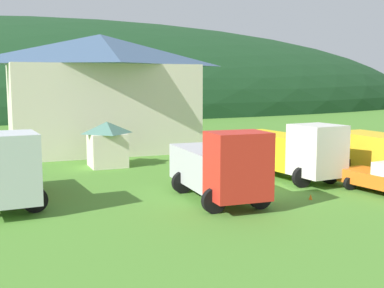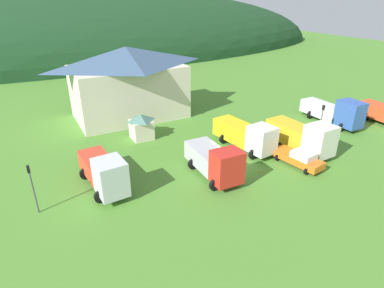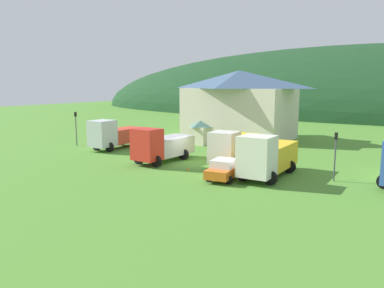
{
  "view_description": "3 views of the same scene",
  "coord_description": "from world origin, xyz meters",
  "px_view_note": "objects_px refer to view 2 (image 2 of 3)",
  "views": [
    {
      "loc": [
        -12.31,
        -22.26,
        5.65
      ],
      "look_at": [
        -2.73,
        1.31,
        2.42
      ],
      "focal_mm": 46.59,
      "sensor_mm": 36.0,
      "label": 1
    },
    {
      "loc": [
        -16.53,
        -22.92,
        15.45
      ],
      "look_at": [
        -3.1,
        1.72,
        2.22
      ],
      "focal_mm": 30.03,
      "sensor_mm": 36.0,
      "label": 2
    },
    {
      "loc": [
        20.64,
        -30.09,
        7.67
      ],
      "look_at": [
        -0.24,
        0.79,
        1.7
      ],
      "focal_mm": 35.9,
      "sensor_mm": 36.0,
      "label": 3
    }
  ],
  "objects_px": {
    "traffic_light_east": "(322,117)",
    "traffic_cone_near_pickup": "(259,172)",
    "flatbed_truck_yellow": "(246,135)",
    "traffic_light_west": "(32,184)",
    "service_pickup_orange": "(299,158)",
    "box_truck_blue": "(336,112)",
    "depot_building": "(128,82)",
    "tow_truck_silver": "(104,172)",
    "crane_truck_red": "(215,161)",
    "play_shed_cream": "(141,126)",
    "heavy_rig_striped": "(303,136)"
  },
  "relations": [
    {
      "from": "traffic_light_east",
      "to": "traffic_cone_near_pickup",
      "type": "bearing_deg",
      "value": -163.93
    },
    {
      "from": "traffic_light_east",
      "to": "flatbed_truck_yellow",
      "type": "bearing_deg",
      "value": 171.61
    },
    {
      "from": "traffic_light_west",
      "to": "service_pickup_orange",
      "type": "bearing_deg",
      "value": -10.05
    },
    {
      "from": "flatbed_truck_yellow",
      "to": "box_truck_blue",
      "type": "bearing_deg",
      "value": 84.71
    },
    {
      "from": "traffic_light_east",
      "to": "traffic_cone_near_pickup",
      "type": "relative_size",
      "value": 7.4
    },
    {
      "from": "depot_building",
      "to": "flatbed_truck_yellow",
      "type": "distance_m",
      "value": 17.88
    },
    {
      "from": "tow_truck_silver",
      "to": "traffic_cone_near_pickup",
      "type": "height_order",
      "value": "tow_truck_silver"
    },
    {
      "from": "depot_building",
      "to": "crane_truck_red",
      "type": "height_order",
      "value": "depot_building"
    },
    {
      "from": "traffic_light_west",
      "to": "traffic_light_east",
      "type": "height_order",
      "value": "traffic_light_west"
    },
    {
      "from": "tow_truck_silver",
      "to": "box_truck_blue",
      "type": "xyz_separation_m",
      "value": [
        29.84,
        0.89,
        0.05
      ]
    },
    {
      "from": "crane_truck_red",
      "to": "traffic_light_east",
      "type": "xyz_separation_m",
      "value": [
        15.83,
        1.98,
        0.71
      ]
    },
    {
      "from": "box_truck_blue",
      "to": "traffic_light_east",
      "type": "height_order",
      "value": "traffic_light_east"
    },
    {
      "from": "play_shed_cream",
      "to": "flatbed_truck_yellow",
      "type": "distance_m",
      "value": 12.02
    },
    {
      "from": "box_truck_blue",
      "to": "traffic_light_west",
      "type": "distance_m",
      "value": 35.38
    },
    {
      "from": "depot_building",
      "to": "service_pickup_orange",
      "type": "height_order",
      "value": "depot_building"
    },
    {
      "from": "depot_building",
      "to": "traffic_light_east",
      "type": "distance_m",
      "value": 24.62
    },
    {
      "from": "play_shed_cream",
      "to": "traffic_light_east",
      "type": "distance_m",
      "value": 20.94
    },
    {
      "from": "service_pickup_orange",
      "to": "traffic_light_west",
      "type": "xyz_separation_m",
      "value": [
        -23.25,
        4.12,
        1.71
      ]
    },
    {
      "from": "depot_building",
      "to": "tow_truck_silver",
      "type": "height_order",
      "value": "depot_building"
    },
    {
      "from": "traffic_light_east",
      "to": "traffic_light_west",
      "type": "bearing_deg",
      "value": 179.91
    },
    {
      "from": "depot_building",
      "to": "heavy_rig_striped",
      "type": "xyz_separation_m",
      "value": [
        12.45,
        -19.24,
        -3.0
      ]
    },
    {
      "from": "traffic_light_east",
      "to": "traffic_cone_near_pickup",
      "type": "height_order",
      "value": "traffic_light_east"
    },
    {
      "from": "depot_building",
      "to": "traffic_light_west",
      "type": "distance_m",
      "value": 21.96
    },
    {
      "from": "depot_building",
      "to": "flatbed_truck_yellow",
      "type": "bearing_deg",
      "value": -64.43
    },
    {
      "from": "depot_building",
      "to": "traffic_cone_near_pickup",
      "type": "distance_m",
      "value": 21.97
    },
    {
      "from": "service_pickup_orange",
      "to": "traffic_cone_near_pickup",
      "type": "height_order",
      "value": "service_pickup_orange"
    },
    {
      "from": "depot_building",
      "to": "traffic_light_west",
      "type": "xyz_separation_m",
      "value": [
        -13.37,
        -17.27,
        -2.27
      ]
    },
    {
      "from": "tow_truck_silver",
      "to": "heavy_rig_striped",
      "type": "height_order",
      "value": "heavy_rig_striped"
    },
    {
      "from": "crane_truck_red",
      "to": "heavy_rig_striped",
      "type": "distance_m",
      "value": 10.96
    },
    {
      "from": "crane_truck_red",
      "to": "heavy_rig_striped",
      "type": "bearing_deg",
      "value": 92.35
    },
    {
      "from": "traffic_light_west",
      "to": "traffic_cone_near_pickup",
      "type": "relative_size",
      "value": 7.94
    },
    {
      "from": "flatbed_truck_yellow",
      "to": "traffic_cone_near_pickup",
      "type": "height_order",
      "value": "flatbed_truck_yellow"
    },
    {
      "from": "box_truck_blue",
      "to": "traffic_light_east",
      "type": "xyz_separation_m",
      "value": [
        -4.63,
        -1.72,
        0.61
      ]
    },
    {
      "from": "play_shed_cream",
      "to": "crane_truck_red",
      "type": "bearing_deg",
      "value": -76.25
    },
    {
      "from": "crane_truck_red",
      "to": "flatbed_truck_yellow",
      "type": "distance_m",
      "value": 7.0
    },
    {
      "from": "box_truck_blue",
      "to": "heavy_rig_striped",
      "type": "bearing_deg",
      "value": -68.22
    },
    {
      "from": "service_pickup_orange",
      "to": "traffic_cone_near_pickup",
      "type": "relative_size",
      "value": 10.18
    },
    {
      "from": "heavy_rig_striped",
      "to": "traffic_light_west",
      "type": "distance_m",
      "value": 25.9
    },
    {
      "from": "play_shed_cream",
      "to": "traffic_light_west",
      "type": "xyz_separation_m",
      "value": [
        -12.05,
        -9.44,
        1.0
      ]
    },
    {
      "from": "tow_truck_silver",
      "to": "crane_truck_red",
      "type": "relative_size",
      "value": 1.07
    },
    {
      "from": "crane_truck_red",
      "to": "service_pickup_orange",
      "type": "height_order",
      "value": "crane_truck_red"
    },
    {
      "from": "box_truck_blue",
      "to": "traffic_cone_near_pickup",
      "type": "distance_m",
      "value": 17.18
    },
    {
      "from": "crane_truck_red",
      "to": "traffic_light_west",
      "type": "relative_size",
      "value": 1.67
    },
    {
      "from": "play_shed_cream",
      "to": "traffic_light_east",
      "type": "bearing_deg",
      "value": -26.98
    },
    {
      "from": "depot_building",
      "to": "play_shed_cream",
      "type": "xyz_separation_m",
      "value": [
        -1.32,
        -7.83,
        -3.27
      ]
    },
    {
      "from": "traffic_light_east",
      "to": "heavy_rig_striped",
      "type": "bearing_deg",
      "value": -158.51
    },
    {
      "from": "heavy_rig_striped",
      "to": "depot_building",
      "type": "bearing_deg",
      "value": -149.36
    },
    {
      "from": "depot_building",
      "to": "box_truck_blue",
      "type": "distance_m",
      "value": 27.1
    },
    {
      "from": "play_shed_cream",
      "to": "crane_truck_red",
      "type": "xyz_separation_m",
      "value": [
        2.81,
        -11.47,
        0.14
      ]
    },
    {
      "from": "flatbed_truck_yellow",
      "to": "traffic_light_west",
      "type": "bearing_deg",
      "value": -92.67
    }
  ]
}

